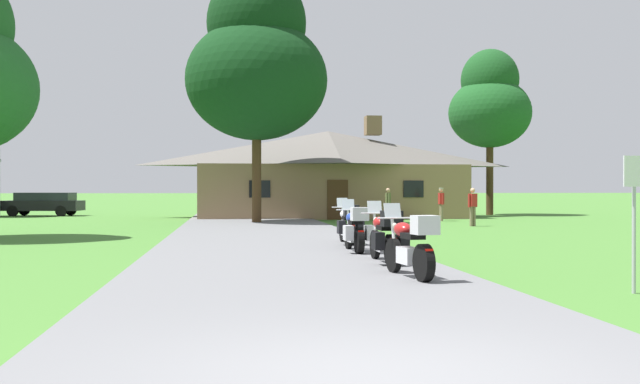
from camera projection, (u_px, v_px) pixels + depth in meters
ground_plane at (263, 234)px, 25.91m from camera, size 500.00×500.00×0.00m
asphalt_driveway at (265, 237)px, 23.92m from camera, size 6.40×80.00×0.06m
motorcycle_red_nearest_to_camera at (411, 246)px, 12.77m from camera, size 0.75×2.08×1.30m
motorcycle_red_second_in_row at (385, 237)px, 15.31m from camera, size 0.73×2.08×1.30m
motorcycle_blue_third_in_row at (356, 230)px, 18.00m from camera, size 0.73×2.08×1.30m
motorcycle_white_farthest_in_row at (348, 225)px, 20.62m from camera, size 0.72×2.08×1.30m
stone_lodge at (328, 173)px, 41.95m from camera, size 15.52×7.78×5.86m
bystander_olive_shirt_near_lodge at (388, 202)px, 36.99m from camera, size 0.22×0.55×1.67m
bystander_red_shirt_beside_signpost at (441, 202)px, 36.60m from camera, size 0.23×0.55×1.69m
bystander_red_shirt_by_tree at (473, 205)px, 31.58m from camera, size 0.49×0.37×1.67m
metal_signpost_roadside at (634, 207)px, 11.25m from camera, size 0.36×0.06×2.14m
tree_by_lodge_front at (257, 63)px, 34.28m from camera, size 6.70×6.70×11.96m
tree_right_of_lodge at (490, 103)px, 44.97m from camera, size 5.08×5.08×10.28m
parked_black_suv_far_left at (43, 203)px, 43.61m from camera, size 4.79×2.38×1.40m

